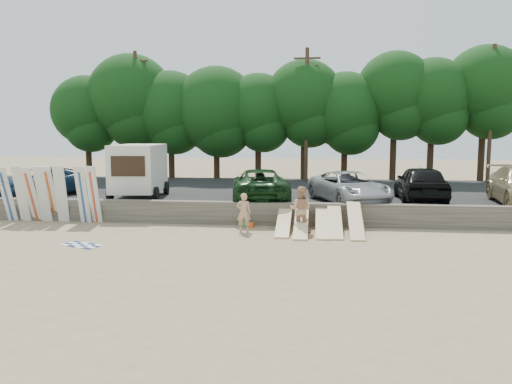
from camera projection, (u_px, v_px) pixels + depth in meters
ground at (245, 239)px, 19.01m from camera, size 120.00×120.00×0.00m
seawall at (255, 213)px, 21.91m from camera, size 44.00×0.50×1.00m
parking_lot at (270, 195)px, 29.33m from camera, size 44.00×14.50×0.70m
treeline at (270, 102)px, 35.66m from camera, size 33.69×6.41×9.24m
utility_poles at (307, 112)px, 33.92m from camera, size 25.80×0.26×9.00m
box_trailer at (139, 168)px, 25.54m from camera, size 2.83×4.49×2.72m
car_0 at (42, 182)px, 26.35m from camera, size 4.48×5.93×1.50m
car_1 at (260, 185)px, 24.34m from camera, size 3.45×6.00×1.58m
car_2 at (349, 187)px, 23.75m from camera, size 4.24×5.86×1.48m
car_3 at (421, 183)px, 24.13m from camera, size 2.29×5.26×1.77m
surfboard_upright_0 at (7, 194)px, 22.51m from camera, size 0.58×0.80×2.52m
surfboard_upright_1 at (21, 194)px, 22.55m from camera, size 0.54×0.65×2.55m
surfboard_upright_2 at (31, 195)px, 22.42m from camera, size 0.58×0.89×2.50m
surfboard_upright_3 at (43, 194)px, 22.37m from camera, size 0.52×0.71×2.54m
surfboard_upright_4 at (51, 194)px, 22.50m from camera, size 0.61×0.75×2.54m
surfboard_upright_5 at (61, 194)px, 22.34m from camera, size 0.55×0.58×2.57m
surfboard_upright_6 at (82, 195)px, 22.16m from camera, size 0.55×0.58×2.57m
surfboard_upright_7 at (94, 195)px, 22.18m from camera, size 0.57×0.60×2.57m
surfboard_low_0 at (284, 221)px, 20.37m from camera, size 0.56×2.92×0.85m
surfboard_low_1 at (301, 223)px, 20.03m from camera, size 0.56×2.92×0.84m
surfboard_low_2 at (323, 222)px, 20.08m from camera, size 0.56×2.91×0.88m
surfboard_low_3 at (335, 221)px, 20.05m from camera, size 0.56×2.87×1.00m
surfboard_low_4 at (355, 220)px, 19.83m from camera, size 0.56×2.83×1.12m
beachgoer_a at (244, 212)px, 20.26m from camera, size 0.62×0.44×1.60m
beachgoer_b at (301, 209)px, 20.22m from camera, size 1.03×0.86×1.87m
cooler at (245, 223)px, 21.39m from camera, size 0.39×0.31×0.32m
gear_bag at (250, 225)px, 21.29m from camera, size 0.34×0.30×0.22m
beach_towel at (82, 245)px, 17.93m from camera, size 1.96×1.96×0.00m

